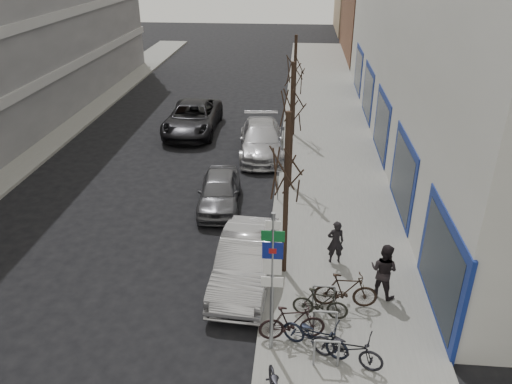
% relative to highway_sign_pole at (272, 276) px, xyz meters
% --- Properties ---
extents(ground, '(120.00, 120.00, 0.00)m').
position_rel_highway_sign_pole_xyz_m(ground, '(-2.40, 0.01, -2.46)').
color(ground, black).
rests_on(ground, ground).
extents(sidewalk_east, '(5.00, 70.00, 0.15)m').
position_rel_highway_sign_pole_xyz_m(sidewalk_east, '(2.10, 10.01, -2.38)').
color(sidewalk_east, slate).
rests_on(sidewalk_east, ground).
extents(brick_building_far, '(12.00, 14.00, 8.00)m').
position_rel_highway_sign_pole_xyz_m(brick_building_far, '(10.60, 40.01, 1.54)').
color(brick_building_far, brown).
rests_on(brick_building_far, ground).
extents(highway_sign_pole, '(0.55, 0.10, 4.20)m').
position_rel_highway_sign_pole_xyz_m(highway_sign_pole, '(0.00, 0.00, 0.00)').
color(highway_sign_pole, gray).
rests_on(highway_sign_pole, ground).
extents(bike_rack, '(0.66, 2.26, 0.83)m').
position_rel_highway_sign_pole_xyz_m(bike_rack, '(1.40, 0.61, -1.80)').
color(bike_rack, gray).
rests_on(bike_rack, sidewalk_east).
extents(tree_near, '(1.80, 1.80, 5.50)m').
position_rel_highway_sign_pole_xyz_m(tree_near, '(0.20, 3.51, 1.65)').
color(tree_near, black).
rests_on(tree_near, ground).
extents(tree_mid, '(1.80, 1.80, 5.50)m').
position_rel_highway_sign_pole_xyz_m(tree_mid, '(0.20, 10.01, 1.65)').
color(tree_mid, black).
rests_on(tree_mid, ground).
extents(tree_far, '(1.80, 1.80, 5.50)m').
position_rel_highway_sign_pole_xyz_m(tree_far, '(0.20, 16.51, 1.65)').
color(tree_far, black).
rests_on(tree_far, ground).
extents(meter_front, '(0.10, 0.08, 1.27)m').
position_rel_highway_sign_pole_xyz_m(meter_front, '(-0.25, 3.01, -1.54)').
color(meter_front, gray).
rests_on(meter_front, sidewalk_east).
extents(meter_mid, '(0.10, 0.08, 1.27)m').
position_rel_highway_sign_pole_xyz_m(meter_mid, '(-0.25, 8.51, -1.54)').
color(meter_mid, gray).
rests_on(meter_mid, sidewalk_east).
extents(meter_back, '(0.10, 0.08, 1.27)m').
position_rel_highway_sign_pole_xyz_m(meter_back, '(-0.25, 14.01, -1.54)').
color(meter_back, gray).
rests_on(meter_back, sidewalk_east).
extents(bike_near_right, '(1.87, 0.82, 1.10)m').
position_rel_highway_sign_pole_xyz_m(bike_near_right, '(0.53, 0.41, -1.76)').
color(bike_near_right, black).
rests_on(bike_near_right, sidewalk_east).
extents(bike_mid_curb, '(1.92, 1.29, 1.13)m').
position_rel_highway_sign_pole_xyz_m(bike_mid_curb, '(1.14, 0.05, -1.74)').
color(bike_mid_curb, black).
rests_on(bike_mid_curb, sidewalk_east).
extents(bike_mid_inner, '(1.64, 0.68, 0.97)m').
position_rel_highway_sign_pole_xyz_m(bike_mid_inner, '(1.30, 1.35, -1.82)').
color(bike_mid_inner, black).
rests_on(bike_mid_inner, sidewalk_east).
extents(bike_far_curb, '(1.92, 1.14, 1.12)m').
position_rel_highway_sign_pole_xyz_m(bike_far_curb, '(1.93, -0.33, -1.75)').
color(bike_far_curb, black).
rests_on(bike_far_curb, sidewalk_east).
extents(bike_far_inner, '(1.88, 0.58, 1.14)m').
position_rel_highway_sign_pole_xyz_m(bike_far_inner, '(2.03, 1.89, -1.74)').
color(bike_far_inner, black).
rests_on(bike_far_inner, sidewalk_east).
extents(parked_car_front, '(1.90, 4.74, 1.53)m').
position_rel_highway_sign_pole_xyz_m(parked_car_front, '(-1.00, 3.03, -1.69)').
color(parked_car_front, '#B6B6BB').
rests_on(parked_car_front, ground).
extents(parked_car_mid, '(1.91, 4.13, 1.37)m').
position_rel_highway_sign_pole_xyz_m(parked_car_mid, '(-2.60, 8.00, -1.77)').
color(parked_car_mid, '#55555B').
rests_on(parked_car_mid, ground).
extents(parked_car_back, '(2.63, 5.52, 1.55)m').
position_rel_highway_sign_pole_xyz_m(parked_car_back, '(-1.35, 13.78, -1.68)').
color(parked_car_back, '#B4B3B9').
rests_on(parked_car_back, ground).
extents(lane_car, '(2.80, 5.97, 1.65)m').
position_rel_highway_sign_pole_xyz_m(lane_car, '(-5.50, 16.85, -1.63)').
color(lane_car, black).
rests_on(lane_car, ground).
extents(pedestrian_near, '(0.60, 0.44, 1.54)m').
position_rel_highway_sign_pole_xyz_m(pedestrian_near, '(1.85, 4.16, -1.54)').
color(pedestrian_near, black).
rests_on(pedestrian_near, sidewalk_east).
extents(pedestrian_far, '(0.79, 0.73, 1.77)m').
position_rel_highway_sign_pole_xyz_m(pedestrian_far, '(3.17, 2.54, -1.42)').
color(pedestrian_far, black).
rests_on(pedestrian_far, sidewalk_east).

